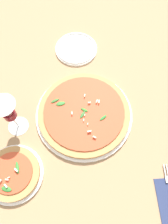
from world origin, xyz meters
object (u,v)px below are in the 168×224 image
(pizza_arugula_main, at_px, (84,113))
(pizza_personal_side, at_px, (13,173))
(side_plate_white, at_px, (76,48))
(wine_glass, at_px, (8,112))

(pizza_arugula_main, relative_size, pizza_personal_side, 1.81)
(pizza_personal_side, distance_m, side_plate_white, 0.57)
(pizza_personal_side, relative_size, wine_glass, 1.12)
(pizza_arugula_main, xyz_separation_m, pizza_personal_side, (-0.25, 0.19, -0.00))
(wine_glass, bearing_deg, side_plate_white, -20.29)
(pizza_arugula_main, height_order, wine_glass, wine_glass)
(pizza_personal_side, bearing_deg, wine_glass, 12.51)
(pizza_arugula_main, xyz_separation_m, wine_glass, (-0.09, 0.23, 0.11))
(pizza_arugula_main, relative_size, side_plate_white, 2.00)
(wine_glass, bearing_deg, pizza_personal_side, -167.49)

